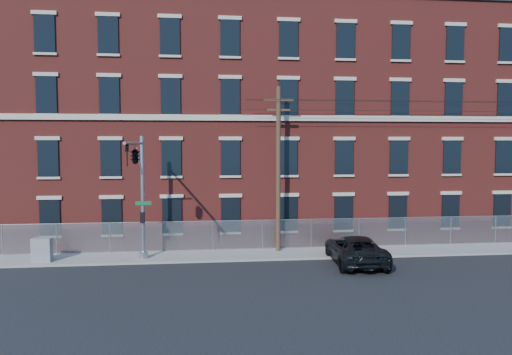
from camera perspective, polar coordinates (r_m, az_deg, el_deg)
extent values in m
plane|color=black|center=(25.11, 0.01, -11.54)|extent=(140.00, 140.00, 0.00)
cube|color=gray|center=(33.24, 20.19, -7.82)|extent=(65.00, 3.00, 0.12)
cube|color=maroon|center=(40.81, 14.76, 5.66)|extent=(55.00, 14.00, 16.00)
cube|color=black|center=(41.86, 14.97, 16.87)|extent=(55.30, 14.30, 0.30)
cube|color=#AEA491|center=(34.32, 19.08, 6.41)|extent=(55.00, 0.18, 0.35)
cube|color=black|center=(32.60, -22.68, -4.29)|extent=(1.20, 0.10, 2.20)
cube|color=black|center=(32.30, -22.85, 2.04)|extent=(1.20, 0.10, 2.20)
cube|color=black|center=(32.41, -23.04, 8.77)|extent=(1.20, 0.10, 2.20)
cube|color=black|center=(32.93, -23.22, 15.02)|extent=(1.20, 0.10, 2.20)
cube|color=black|center=(31.77, -16.30, -4.35)|extent=(1.20, 0.10, 2.20)
cube|color=black|center=(31.46, -16.43, 2.15)|extent=(1.20, 0.10, 2.20)
cube|color=black|center=(31.58, -16.57, 9.05)|extent=(1.20, 0.10, 2.20)
cube|color=black|center=(32.11, -16.70, 15.46)|extent=(1.20, 0.10, 2.20)
cube|color=black|center=(31.35, -9.67, -4.36)|extent=(1.20, 0.10, 2.20)
cube|color=black|center=(31.04, -9.74, 2.23)|extent=(1.20, 0.10, 2.20)
cube|color=black|center=(31.16, -9.83, 9.23)|extent=(1.20, 0.10, 2.20)
cube|color=black|center=(31.69, -9.91, 15.73)|extent=(1.20, 0.10, 2.20)
cube|color=black|center=(31.36, -2.94, -4.31)|extent=(1.20, 0.10, 2.20)
cube|color=black|center=(31.05, -2.97, 2.28)|extent=(1.20, 0.10, 2.20)
cube|color=black|center=(31.17, -2.99, 9.28)|extent=(1.20, 0.10, 2.20)
cube|color=black|center=(31.70, -3.02, 15.78)|extent=(1.20, 0.10, 2.20)
cube|color=black|center=(31.80, 3.68, -4.19)|extent=(1.20, 0.10, 2.20)
cube|color=black|center=(31.48, 3.71, 2.30)|extent=(1.20, 0.10, 2.20)
cube|color=black|center=(31.60, 3.74, 9.21)|extent=(1.20, 0.10, 2.20)
cube|color=black|center=(32.13, 3.77, 15.61)|extent=(1.20, 0.10, 2.20)
cube|color=black|center=(32.64, 10.05, -4.04)|extent=(1.20, 0.10, 2.20)
cube|color=black|center=(32.34, 10.13, 2.29)|extent=(1.20, 0.10, 2.20)
cube|color=black|center=(32.45, 10.21, 9.02)|extent=(1.20, 0.10, 2.20)
cube|color=black|center=(32.96, 10.29, 15.26)|extent=(1.20, 0.10, 2.20)
cube|color=black|center=(33.86, 16.02, -3.84)|extent=(1.20, 0.10, 2.20)
cube|color=black|center=(33.57, 16.14, 2.26)|extent=(1.20, 0.10, 2.20)
cube|color=black|center=(33.68, 16.27, 8.73)|extent=(1.20, 0.10, 2.20)
cube|color=black|center=(34.17, 16.39, 14.76)|extent=(1.20, 0.10, 2.20)
cube|color=black|center=(35.42, 21.52, -3.62)|extent=(1.20, 0.10, 2.20)
cube|color=black|center=(35.14, 21.67, 2.20)|extent=(1.20, 0.10, 2.20)
cube|color=black|center=(35.24, 21.83, 8.39)|extent=(1.20, 0.10, 2.20)
cube|color=black|center=(35.72, 21.99, 14.15)|extent=(1.20, 0.10, 2.20)
cube|color=black|center=(37.27, 26.51, -3.40)|extent=(1.20, 0.10, 2.20)
cube|color=black|center=(37.01, 26.69, 2.14)|extent=(1.20, 0.10, 2.20)
cube|color=black|center=(37.11, 26.87, 8.01)|extent=(1.20, 0.10, 2.20)
cube|color=black|center=(37.56, 27.05, 13.49)|extent=(1.20, 0.10, 2.20)
cube|color=#A5A8AD|center=(34.20, 19.25, -5.83)|extent=(59.00, 0.02, 1.80)
cylinder|color=#9EA0A5|center=(34.06, 19.28, -4.34)|extent=(59.00, 0.04, 0.04)
cylinder|color=#9EA0A5|center=(33.00, -27.24, -6.41)|extent=(0.06, 0.06, 1.85)
cylinder|color=#9EA0A5|center=(32.03, -22.01, -6.56)|extent=(0.06, 0.06, 1.85)
cylinder|color=#9EA0A5|center=(31.34, -16.49, -6.66)|extent=(0.06, 0.06, 1.85)
cylinder|color=#9EA0A5|center=(30.96, -10.78, -6.70)|extent=(0.06, 0.06, 1.85)
cylinder|color=#9EA0A5|center=(30.88, -4.99, -6.67)|extent=(0.06, 0.06, 1.85)
cylinder|color=#9EA0A5|center=(31.11, 0.78, -6.57)|extent=(0.06, 0.06, 1.85)
cylinder|color=#9EA0A5|center=(31.64, 6.40, -6.42)|extent=(0.06, 0.06, 1.85)
cylinder|color=#9EA0A5|center=(32.47, 11.78, -6.21)|extent=(0.06, 0.06, 1.85)
cylinder|color=#9EA0A5|center=(33.56, 16.85, -5.96)|extent=(0.06, 0.06, 1.85)
cylinder|color=#9EA0A5|center=(34.90, 21.56, -5.69)|extent=(0.06, 0.06, 1.85)
cylinder|color=#9EA0A5|center=(36.45, 25.89, -5.41)|extent=(0.06, 0.06, 1.85)
cylinder|color=#9EA0A5|center=(28.89, -12.94, -2.28)|extent=(0.22, 0.22, 7.00)
cylinder|color=#9EA0A5|center=(29.43, -12.84, -8.68)|extent=(0.50, 0.50, 0.40)
cylinder|color=#9EA0A5|center=(25.50, -13.87, 3.87)|extent=(0.14, 6.50, 0.14)
cylinder|color=#9EA0A5|center=(27.55, -13.29, 1.80)|extent=(0.08, 2.18, 1.56)
cube|color=#0C592D|center=(28.77, -12.87, -2.90)|extent=(0.90, 0.03, 0.22)
cube|color=black|center=(28.78, -12.96, -4.51)|extent=(0.25, 0.25, 0.60)
imported|color=black|center=(22.98, -14.66, 2.48)|extent=(0.16, 0.20, 1.00)
imported|color=black|center=(25.75, -13.78, 2.64)|extent=(0.53, 2.48, 1.00)
cylinder|color=#4A3325|center=(30.05, 2.59, 0.93)|extent=(0.28, 0.28, 10.00)
cube|color=#4A3325|center=(30.12, 2.62, 8.93)|extent=(1.80, 0.12, 0.12)
cube|color=#4A3325|center=(30.08, 2.62, 7.79)|extent=(1.40, 0.12, 0.12)
imported|color=black|center=(28.37, 11.39, -8.16)|extent=(2.97, 5.84, 1.58)
cube|color=slate|center=(30.26, -23.45, -7.67)|extent=(1.10, 0.61, 1.32)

